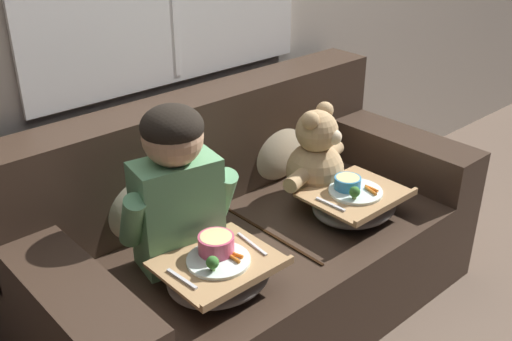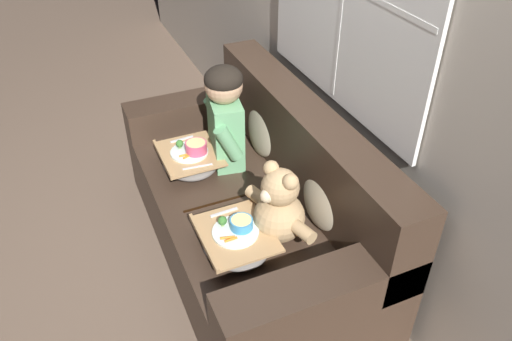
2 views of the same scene
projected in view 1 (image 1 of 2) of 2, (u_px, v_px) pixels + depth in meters
ground_plane at (258, 313)px, 2.62m from camera, size 14.00×14.00×0.00m
couch at (247, 243)px, 2.52m from camera, size 1.89×0.93×0.92m
throw_pillow_behind_child at (141, 193)px, 2.31m from camera, size 0.38×0.18×0.40m
throw_pillow_behind_teddy at (276, 142)px, 2.74m from camera, size 0.35×0.17×0.37m
child_figure at (176, 180)px, 2.08m from camera, size 0.45×0.24×0.61m
teddy_bear at (317, 160)px, 2.58m from camera, size 0.45×0.33×0.42m
lap_tray_child at (219, 272)px, 2.05m from camera, size 0.39×0.33×0.18m
lap_tray_teddy at (354, 202)px, 2.48m from camera, size 0.40×0.33×0.17m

